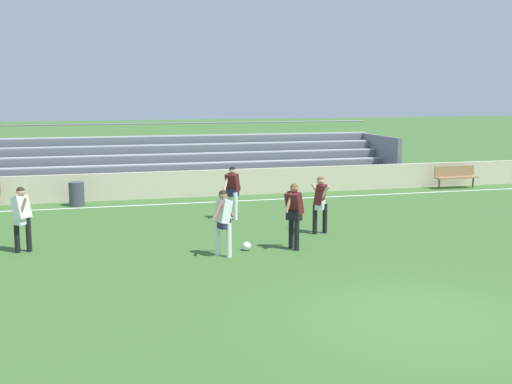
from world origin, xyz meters
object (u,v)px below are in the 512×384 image
at_px(bench_near_wall_gap, 456,175).
at_px(bleacher_stand, 194,161).
at_px(player_white_overlapping, 22,214).
at_px(player_dark_deep_cover, 294,210).
at_px(player_dark_pressing_high, 320,200).
at_px(player_white_on_ball, 223,217).
at_px(soccer_ball, 247,246).
at_px(player_dark_wide_left, 233,188).
at_px(trash_bin, 77,194).

bearing_deg(bench_near_wall_gap, bleacher_stand, 162.33).
height_order(bench_near_wall_gap, player_white_overlapping, player_white_overlapping).
xyz_separation_m(player_dark_deep_cover, player_dark_pressing_high, (1.29, 1.58, -0.05)).
relative_size(player_white_on_ball, soccer_ball, 7.34).
relative_size(bench_near_wall_gap, player_dark_wide_left, 1.10).
xyz_separation_m(bleacher_stand, bench_near_wall_gap, (10.23, -3.26, -0.52)).
bearing_deg(bleacher_stand, player_dark_wide_left, -90.37).
bearing_deg(player_dark_deep_cover, player_dark_pressing_high, 50.75).
bearing_deg(player_white_overlapping, player_dark_deep_cover, -12.75).
relative_size(player_dark_deep_cover, player_white_overlapping, 1.03).
height_order(trash_bin, player_dark_pressing_high, player_dark_pressing_high).
height_order(player_white_on_ball, soccer_ball, player_white_on_ball).
bearing_deg(player_dark_pressing_high, player_dark_wide_left, 125.05).
bearing_deg(player_dark_deep_cover, trash_bin, 123.33).
bearing_deg(player_dark_pressing_high, trash_bin, 135.62).
xyz_separation_m(trash_bin, player_dark_pressing_high, (6.55, -6.41, 0.54)).
bearing_deg(player_white_on_ball, player_dark_wide_left, 74.01).
relative_size(bleacher_stand, bench_near_wall_gap, 9.42).
bearing_deg(player_dark_pressing_high, soccer_ball, -150.75).
xyz_separation_m(bench_near_wall_gap, player_dark_deep_cover, (-9.69, -8.24, 0.46)).
height_order(trash_bin, player_white_on_ball, player_white_on_ball).
bearing_deg(soccer_ball, player_dark_wide_left, 81.64).
bearing_deg(player_dark_deep_cover, bleacher_stand, 92.67).
xyz_separation_m(player_dark_wide_left, player_white_overlapping, (-5.97, -2.77, -0.01)).
height_order(bleacher_stand, player_dark_deep_cover, bleacher_stand).
xyz_separation_m(player_dark_wide_left, player_dark_pressing_high, (1.88, -2.67, -0.02)).
bearing_deg(player_dark_pressing_high, player_white_overlapping, -179.28).
relative_size(player_dark_deep_cover, player_dark_pressing_high, 1.04).
bearing_deg(bench_near_wall_gap, player_white_overlapping, -157.42).
distance_m(trash_bin, player_dark_pressing_high, 9.17).
distance_m(trash_bin, player_dark_wide_left, 6.00).
distance_m(bench_near_wall_gap, player_dark_wide_left, 11.03).
xyz_separation_m(bench_near_wall_gap, player_white_overlapping, (-16.25, -6.76, 0.42)).
xyz_separation_m(bench_near_wall_gap, player_dark_wide_left, (-10.28, -3.98, 0.43)).
xyz_separation_m(trash_bin, player_dark_deep_cover, (5.25, -7.99, 0.59)).
bearing_deg(soccer_ball, player_dark_deep_cover, -9.51).
distance_m(bleacher_stand, soccer_ball, 11.36).
xyz_separation_m(trash_bin, player_white_overlapping, (-1.30, -6.50, 0.55)).
bearing_deg(bench_near_wall_gap, player_dark_pressing_high, -141.61).
relative_size(bench_near_wall_gap, player_white_on_ball, 1.11).
relative_size(player_white_on_ball, player_dark_deep_cover, 0.96).
bearing_deg(bleacher_stand, player_dark_pressing_high, -79.55).
distance_m(trash_bin, player_white_overlapping, 6.66).
height_order(bench_near_wall_gap, trash_bin, bench_near_wall_gap).
xyz_separation_m(player_white_on_ball, player_white_overlapping, (-4.69, 1.69, 0.01)).
bearing_deg(player_white_overlapping, player_dark_pressing_high, 0.72).
xyz_separation_m(trash_bin, player_dark_wide_left, (4.67, -3.73, 0.56)).
xyz_separation_m(bleacher_stand, player_dark_deep_cover, (0.54, -11.50, -0.07)).
bearing_deg(soccer_ball, bleacher_stand, 86.74).
relative_size(trash_bin, soccer_ball, 3.75).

